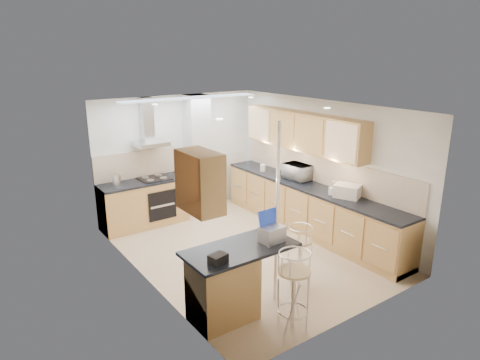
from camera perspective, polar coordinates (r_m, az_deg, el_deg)
ground at (r=7.57m, az=0.66°, el=-9.38°), size 4.80×4.80×0.00m
room_shell at (r=7.51m, az=1.03°, el=2.93°), size 3.64×4.84×2.51m
right_counter at (r=8.29m, az=9.12°, el=-3.76°), size 0.63×4.40×0.92m
back_counter at (r=8.68m, az=-12.67°, el=-3.02°), size 1.70×0.63×0.92m
peninsula at (r=5.73m, az=0.04°, el=-13.18°), size 1.47×0.72×0.94m
microwave at (r=8.47m, az=7.68°, el=1.09°), size 0.41×0.57×0.30m
laptop at (r=5.65m, az=4.29°, el=-7.19°), size 0.32×0.25×0.21m
bag at (r=5.11m, az=-2.95°, el=-10.46°), size 0.24×0.19×0.11m
bar_stool_near at (r=5.46m, az=7.14°, el=-14.40°), size 0.45×0.45×1.04m
bar_stool_end at (r=6.43m, az=7.92°, el=-9.91°), size 0.46×0.46×0.93m
jar_a at (r=8.71m, az=6.88°, el=1.18°), size 0.12×0.12×0.19m
jar_b at (r=9.00m, az=3.06°, el=1.65°), size 0.14×0.14×0.15m
jar_c at (r=7.89m, az=12.59°, el=-0.79°), size 0.15×0.15×0.18m
jar_d at (r=7.68m, az=12.09°, el=-1.46°), size 0.13×0.13×0.13m
bread_bin at (r=7.60m, az=14.14°, el=-1.42°), size 0.47×0.52×0.22m
kettle at (r=8.32m, az=-16.14°, el=-0.03°), size 0.16×0.16×0.21m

